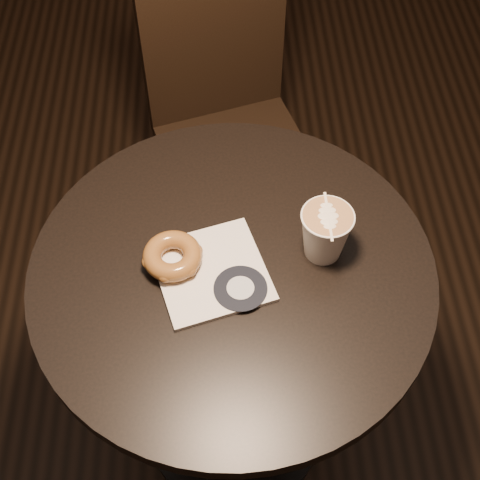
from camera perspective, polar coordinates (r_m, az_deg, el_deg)
The scene contains 5 objects.
cafe_table at distance 1.31m, azimuth -0.60°, elevation -7.14°, with size 0.70×0.70×0.75m.
chair at distance 1.76m, azimuth -1.29°, elevation 11.56°, with size 0.46×0.46×0.93m.
pastry_bag at distance 1.13m, azimuth -2.46°, elevation -2.72°, with size 0.18×0.18×0.01m, color silver.
doughnut at distance 1.13m, azimuth -5.79°, elevation -1.36°, with size 0.10×0.10×0.03m, color brown.
latte_cup at distance 1.13m, azimuth 7.26°, elevation 0.52°, with size 0.09×0.09×0.10m, color white, non-canonical shape.
Camera 1 is at (-0.01, -0.64, 1.70)m, focal length 50.00 mm.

